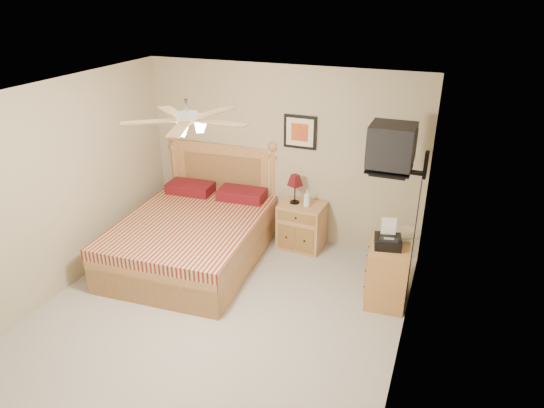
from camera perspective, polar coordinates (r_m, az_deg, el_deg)
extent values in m
plane|color=#A09A91|center=(5.61, -7.11, -13.64)|extent=(4.50, 4.50, 0.00)
cube|color=white|center=(4.52, -8.77, 12.13)|extent=(4.00, 4.50, 0.04)
cube|color=tan|center=(6.84, 1.14, 5.76)|extent=(4.00, 0.04, 2.50)
cube|color=tan|center=(3.50, -26.47, -17.63)|extent=(4.00, 0.04, 2.50)
cube|color=tan|center=(6.10, -24.61, 1.06)|extent=(0.04, 4.50, 2.50)
cube|color=tan|center=(4.43, 15.71, -6.30)|extent=(0.04, 4.50, 2.50)
cube|color=#B3774E|center=(6.86, 3.51, -2.55)|extent=(0.63, 0.49, 0.66)
imported|color=white|center=(6.61, 4.14, 0.67)|extent=(0.10, 0.11, 0.24)
cube|color=black|center=(6.62, 3.33, 8.46)|extent=(0.46, 0.04, 0.46)
cube|color=#9E6232|center=(5.87, 13.43, -7.79)|extent=(0.50, 0.67, 0.75)
imported|color=#AA9F8B|center=(5.86, 14.06, -3.55)|extent=(0.23, 0.30, 0.03)
imported|color=tan|center=(5.85, 14.40, -3.33)|extent=(0.33, 0.37, 0.02)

